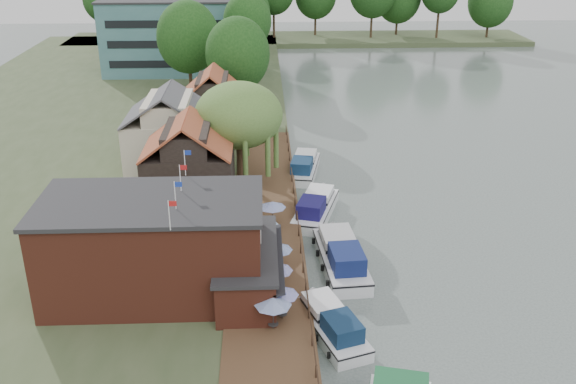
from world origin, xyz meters
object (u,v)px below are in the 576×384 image
object	(u,v)px
cottage_c	(213,105)
cruiser_3	(304,164)
cottage_b	(170,129)
pub	(182,246)
umbrella_1	(282,303)
umbrella_2	(277,278)
willow	(239,134)
umbrella_4	(264,232)
umbrella_0	(273,313)
cruiser_0	(331,320)
umbrella_3	(278,257)
umbrella_5	(273,214)
cruiser_1	(341,253)
cottage_a	(189,162)
cruiser_2	(316,204)
hotel_block	(180,35)

from	to	relation	value
cottage_c	cruiser_3	xyz separation A→B (m)	(10.21, -9.22, -4.10)
cottage_b	cruiser_3	distance (m)	14.79
pub	umbrella_1	world-z (taller)	pub
cruiser_3	umbrella_2	bearing A→B (deg)	-86.92
pub	cottage_c	xyz separation A→B (m)	(0.00, 34.00, 0.60)
pub	willow	world-z (taller)	willow
pub	cruiser_3	world-z (taller)	pub
umbrella_1	umbrella_4	size ratio (longest dim) A/B	1.00
umbrella_0	cruiser_0	size ratio (longest dim) A/B	0.27
umbrella_2	umbrella_3	size ratio (longest dim) A/B	1.00
cruiser_3	willow	bearing A→B (deg)	-133.60
pub	umbrella_2	bearing A→B (deg)	-6.26
umbrella_1	umbrella_5	xyz separation A→B (m)	(-0.36, 13.83, 0.00)
cruiser_1	cottage_a	bearing A→B (deg)	136.55
cruiser_2	umbrella_1	bearing A→B (deg)	-84.74
willow	umbrella_1	xyz separation A→B (m)	(3.40, -23.91, -3.93)
umbrella_0	umbrella_2	size ratio (longest dim) A/B	1.03
umbrella_0	umbrella_4	xyz separation A→B (m)	(-0.49, 11.66, 0.00)
cottage_a	umbrella_2	size ratio (longest dim) A/B	3.62
umbrella_2	umbrella_1	bearing A→B (deg)	-85.99
pub	umbrella_3	xyz separation A→B (m)	(6.80, 2.30, -2.36)
hotel_block	umbrella_4	world-z (taller)	hotel_block
cruiser_3	cottage_a	bearing A→B (deg)	-127.95
umbrella_0	umbrella_3	distance (m)	7.38
pub	cruiser_0	distance (m)	11.59
willow	umbrella_5	xyz separation A→B (m)	(3.04, -10.08, -3.93)
cruiser_1	umbrella_0	bearing A→B (deg)	-124.83
hotel_block	cottage_a	world-z (taller)	hotel_block
umbrella_1	cruiser_3	distance (m)	28.90
cruiser_0	willow	bearing A→B (deg)	86.78
pub	umbrella_5	xyz separation A→B (m)	(6.54, 9.92, -2.36)
umbrella_1	cottage_c	bearing A→B (deg)	100.32
umbrella_5	cruiser_0	size ratio (longest dim) A/B	0.26
willow	cruiser_2	distance (m)	10.51
umbrella_2	umbrella_4	bearing A→B (deg)	96.87
umbrella_4	cruiser_3	world-z (taller)	umbrella_4
cruiser_1	cruiser_2	size ratio (longest dim) A/B	1.09
cottage_b	cruiser_2	bearing A→B (deg)	-36.68
cottage_b	cottage_c	bearing A→B (deg)	66.04
willow	cruiser_3	size ratio (longest dim) A/B	1.09
umbrella_2	umbrella_5	size ratio (longest dim) A/B	1.00
pub	cruiser_0	xyz separation A→B (m)	(10.19, -4.23, -3.56)
cottage_c	umbrella_4	distance (m)	28.17
willow	umbrella_0	bearing A→B (deg)	-83.66
umbrella_0	umbrella_2	world-z (taller)	same
willow	cruiser_0	world-z (taller)	willow
cottage_b	cruiser_0	bearing A→B (deg)	-64.11
umbrella_3	cruiser_2	size ratio (longest dim) A/B	0.24
cottage_b	cruiser_0	world-z (taller)	cottage_b
willow	cruiser_1	world-z (taller)	willow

